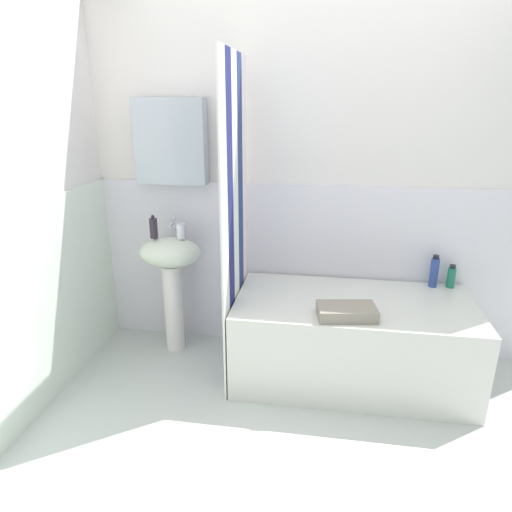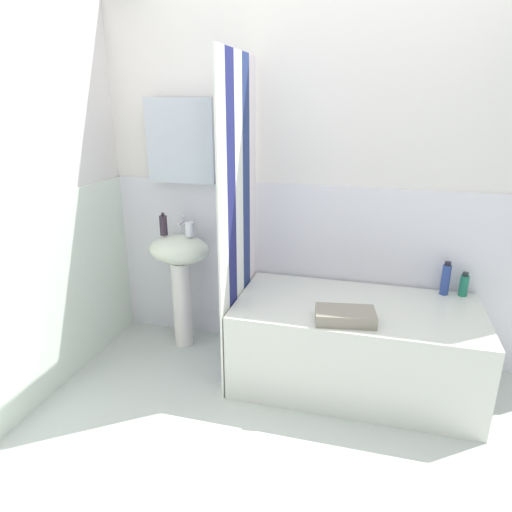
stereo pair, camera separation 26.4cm
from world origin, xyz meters
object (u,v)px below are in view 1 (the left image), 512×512
toothbrush_cup (181,231)px  conditioner_bottle (434,272)px  bathtub (352,340)px  soap_dispenser (154,228)px  lotion_bottle (451,277)px  towel_folded (347,312)px  sink (171,269)px

toothbrush_cup → conditioner_bottle: (1.69, 0.12, -0.24)m
bathtub → conditioner_bottle: conditioner_bottle is taller
toothbrush_cup → bathtub: toothbrush_cup is taller
soap_dispenser → lotion_bottle: soap_dispenser is taller
lotion_bottle → toothbrush_cup: bearing=-176.1°
towel_folded → soap_dispenser: bearing=162.2°
bathtub → conditioner_bottle: (0.52, 0.31, 0.38)m
toothbrush_cup → conditioner_bottle: 1.71m
towel_folded → bathtub: bearing=76.4°
towel_folded → lotion_bottle: bearing=38.8°
toothbrush_cup → lotion_bottle: size_ratio=0.63×
sink → toothbrush_cup: toothbrush_cup is taller
sink → toothbrush_cup: bearing=5.8°
sink → conditioner_bottle: 1.78m
soap_dispenser → conditioner_bottle: bearing=4.2°
towel_folded → conditioner_bottle: bearing=43.5°
lotion_bottle → towel_folded: bearing=-141.2°
toothbrush_cup → towel_folded: bearing=-21.4°
bathtub → lotion_bottle: 0.79m
sink → soap_dispenser: bearing=-173.9°
lotion_bottle → towel_folded: (-0.70, -0.56, -0.04)m
soap_dispenser → toothbrush_cup: 0.19m
soap_dispenser → conditioner_bottle: 1.90m
soap_dispenser → lotion_bottle: (1.99, 0.14, -0.29)m
soap_dispenser → towel_folded: size_ratio=0.49×
sink → soap_dispenser: soap_dispenser is taller
soap_dispenser → bathtub: size_ratio=0.11×
toothbrush_cup → conditioner_bottle: size_ratio=0.45×
conditioner_bottle → soap_dispenser: bearing=-175.8°
bathtub → towel_folded: towel_folded is taller
soap_dispenser → toothbrush_cup: size_ratio=1.61×
bathtub → soap_dispenser: bearing=172.6°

